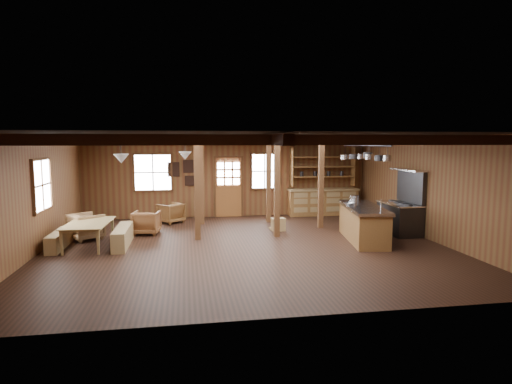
# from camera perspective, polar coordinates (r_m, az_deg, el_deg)

# --- Properties ---
(room) EXTENTS (10.04, 9.04, 2.84)m
(room) POSITION_cam_1_polar(r_m,az_deg,el_deg) (10.72, -1.29, 0.03)
(room) COLOR black
(room) RESTS_ON ground
(ceiling_joists) EXTENTS (9.80, 8.82, 0.18)m
(ceiling_joists) POSITION_cam_1_polar(r_m,az_deg,el_deg) (10.83, -1.44, 6.88)
(ceiling_joists) COLOR black
(ceiling_joists) RESTS_ON ceiling
(timber_posts) EXTENTS (3.95, 2.35, 2.80)m
(timber_posts) POSITION_cam_1_polar(r_m,az_deg,el_deg) (12.85, -0.31, 1.14)
(timber_posts) COLOR #402412
(timber_posts) RESTS_ON floor
(back_door) EXTENTS (1.02, 0.08, 2.15)m
(back_door) POSITION_cam_1_polar(r_m,az_deg,el_deg) (15.17, -3.67, 0.02)
(back_door) COLOR brown
(back_door) RESTS_ON floor
(window_back_left) EXTENTS (1.32, 0.06, 1.32)m
(window_back_left) POSITION_cam_1_polar(r_m,az_deg,el_deg) (15.08, -13.59, 2.55)
(window_back_left) COLOR white
(window_back_left) RESTS_ON wall_back
(window_back_right) EXTENTS (1.02, 0.06, 1.32)m
(window_back_right) POSITION_cam_1_polar(r_m,az_deg,el_deg) (15.30, 1.16, 2.79)
(window_back_right) COLOR white
(window_back_right) RESTS_ON wall_back
(window_left) EXTENTS (0.14, 1.24, 1.32)m
(window_left) POSITION_cam_1_polar(r_m,az_deg,el_deg) (11.62, -26.68, 0.82)
(window_left) COLOR white
(window_left) RESTS_ON wall_back
(notice_boards) EXTENTS (1.08, 0.03, 0.90)m
(notice_boards) POSITION_cam_1_polar(r_m,az_deg,el_deg) (15.03, -9.39, 2.78)
(notice_boards) COLOR silver
(notice_boards) RESTS_ON wall_back
(back_counter) EXTENTS (2.55, 0.60, 2.45)m
(back_counter) POSITION_cam_1_polar(r_m,az_deg,el_deg) (15.68, 8.89, -0.86)
(back_counter) COLOR brown
(back_counter) RESTS_ON floor
(pendant_lamps) EXTENTS (1.86, 2.36, 0.66)m
(pendant_lamps) POSITION_cam_1_polar(r_m,az_deg,el_deg) (11.57, -13.15, 4.58)
(pendant_lamps) COLOR #2B2B2D
(pendant_lamps) RESTS_ON ceiling
(pot_rack) EXTENTS (0.39, 3.00, 0.45)m
(pot_rack) POSITION_cam_1_polar(r_m,az_deg,el_deg) (11.99, 14.07, 4.72)
(pot_rack) COLOR #2B2B2D
(pot_rack) RESTS_ON ceiling
(kitchen_island) EXTENTS (1.27, 2.61, 1.20)m
(kitchen_island) POSITION_cam_1_polar(r_m,az_deg,el_deg) (11.86, 14.11, -4.03)
(kitchen_island) COLOR brown
(kitchen_island) RESTS_ON floor
(step_stool) EXTENTS (0.45, 0.34, 0.38)m
(step_stool) POSITION_cam_1_polar(r_m,az_deg,el_deg) (12.82, 2.98, -4.34)
(step_stool) COLOR olive
(step_stool) RESTS_ON floor
(commercial_range) EXTENTS (0.79, 1.52, 1.87)m
(commercial_range) POSITION_cam_1_polar(r_m,az_deg,el_deg) (13.08, 18.82, -2.60)
(commercial_range) COLOR #2B2B2D
(commercial_range) RESTS_ON floor
(dining_table) EXTENTS (1.08, 1.83, 0.63)m
(dining_table) POSITION_cam_1_polar(r_m,az_deg,el_deg) (11.62, -21.20, -5.33)
(dining_table) COLOR olive
(dining_table) RESTS_ON floor
(bench_wall) EXTENTS (0.29, 1.52, 0.42)m
(bench_wall) POSITION_cam_1_polar(r_m,az_deg,el_deg) (11.82, -24.76, -5.82)
(bench_wall) COLOR olive
(bench_wall) RESTS_ON floor
(bench_aisle) EXTENTS (0.33, 1.75, 0.48)m
(bench_aisle) POSITION_cam_1_polar(r_m,az_deg,el_deg) (11.50, -17.35, -5.68)
(bench_aisle) COLOR olive
(bench_aisle) RESTS_ON floor
(armchair_a) EXTENTS (0.99, 1.00, 0.65)m
(armchair_a) POSITION_cam_1_polar(r_m,az_deg,el_deg) (14.30, -11.31, -2.76)
(armchair_a) COLOR brown
(armchair_a) RESTS_ON floor
(armchair_b) EXTENTS (0.82, 0.84, 0.67)m
(armchair_b) POSITION_cam_1_polar(r_m,az_deg,el_deg) (12.72, -14.40, -3.97)
(armchair_b) COLOR brown
(armchair_b) RESTS_ON floor
(armchair_c) EXTENTS (1.10, 1.10, 0.72)m
(armchair_c) POSITION_cam_1_polar(r_m,az_deg,el_deg) (12.52, -21.74, -4.29)
(armchair_c) COLOR olive
(armchair_c) RESTS_ON floor
(counter_pot) EXTENTS (0.27, 0.27, 0.16)m
(counter_pot) POSITION_cam_1_polar(r_m,az_deg,el_deg) (12.74, 12.96, -0.80)
(counter_pot) COLOR silver
(counter_pot) RESTS_ON kitchen_island
(bowl) EXTENTS (0.36, 0.36, 0.07)m
(bowl) POSITION_cam_1_polar(r_m,az_deg,el_deg) (11.88, 12.29, -1.54)
(bowl) COLOR silver
(bowl) RESTS_ON kitchen_island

